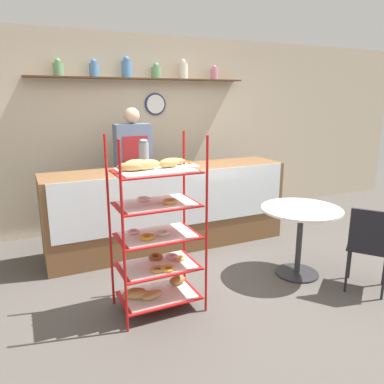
{
  "coord_description": "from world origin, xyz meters",
  "views": [
    {
      "loc": [
        -1.65,
        -3.16,
        1.85
      ],
      "look_at": [
        0.0,
        0.36,
        0.87
      ],
      "focal_mm": 35.0,
      "sensor_mm": 36.0,
      "label": 1
    }
  ],
  "objects_px": {
    "person_worker": "(134,169)",
    "donut_tray_counter": "(176,165)",
    "cafe_chair": "(369,242)",
    "coffee_carafe": "(144,155)",
    "cafe_table": "(300,224)",
    "pastry_rack": "(156,233)"
  },
  "relations": [
    {
      "from": "pastry_rack",
      "to": "cafe_table",
      "type": "bearing_deg",
      "value": -0.64
    },
    {
      "from": "person_worker",
      "to": "cafe_table",
      "type": "height_order",
      "value": "person_worker"
    },
    {
      "from": "cafe_table",
      "to": "person_worker",
      "type": "bearing_deg",
      "value": 124.32
    },
    {
      "from": "cafe_chair",
      "to": "donut_tray_counter",
      "type": "xyz_separation_m",
      "value": [
        -1.16,
        1.95,
        0.52
      ]
    },
    {
      "from": "person_worker",
      "to": "cafe_chair",
      "type": "height_order",
      "value": "person_worker"
    },
    {
      "from": "coffee_carafe",
      "to": "person_worker",
      "type": "bearing_deg",
      "value": 86.06
    },
    {
      "from": "pastry_rack",
      "to": "cafe_chair",
      "type": "bearing_deg",
      "value": -17.25
    },
    {
      "from": "person_worker",
      "to": "donut_tray_counter",
      "type": "relative_size",
      "value": 3.6
    },
    {
      "from": "person_worker",
      "to": "coffee_carafe",
      "type": "xyz_separation_m",
      "value": [
        -0.04,
        -0.57,
        0.26
      ]
    },
    {
      "from": "person_worker",
      "to": "donut_tray_counter",
      "type": "xyz_separation_m",
      "value": [
        0.42,
        -0.44,
        0.1
      ]
    },
    {
      "from": "person_worker",
      "to": "cafe_chair",
      "type": "xyz_separation_m",
      "value": [
        1.58,
        -2.4,
        -0.42
      ]
    },
    {
      "from": "cafe_chair",
      "to": "coffee_carafe",
      "type": "xyz_separation_m",
      "value": [
        -1.61,
        1.83,
        0.68
      ]
    },
    {
      "from": "person_worker",
      "to": "donut_tray_counter",
      "type": "distance_m",
      "value": 0.62
    },
    {
      "from": "pastry_rack",
      "to": "cafe_chair",
      "type": "height_order",
      "value": "pastry_rack"
    },
    {
      "from": "person_worker",
      "to": "donut_tray_counter",
      "type": "bearing_deg",
      "value": -46.73
    },
    {
      "from": "cafe_chair",
      "to": "donut_tray_counter",
      "type": "height_order",
      "value": "donut_tray_counter"
    },
    {
      "from": "cafe_table",
      "to": "coffee_carafe",
      "type": "relative_size",
      "value": 2.23
    },
    {
      "from": "cafe_chair",
      "to": "cafe_table",
      "type": "bearing_deg",
      "value": -7.29
    },
    {
      "from": "pastry_rack",
      "to": "person_worker",
      "type": "xyz_separation_m",
      "value": [
        0.35,
        1.8,
        0.22
      ]
    },
    {
      "from": "person_worker",
      "to": "cafe_chair",
      "type": "relative_size",
      "value": 2.02
    },
    {
      "from": "cafe_chair",
      "to": "person_worker",
      "type": "bearing_deg",
      "value": -4.0
    },
    {
      "from": "cafe_table",
      "to": "donut_tray_counter",
      "type": "xyz_separation_m",
      "value": [
        -0.82,
        1.38,
        0.47
      ]
    }
  ]
}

